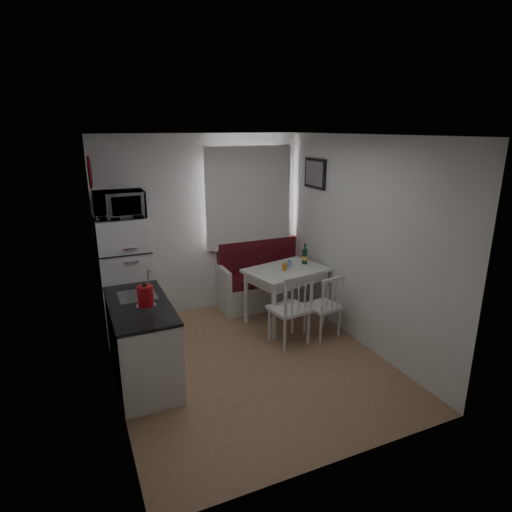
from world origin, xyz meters
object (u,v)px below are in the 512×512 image
(kitchen_counter, at_px, (142,341))
(microwave, at_px, (119,204))
(bench, at_px, (263,284))
(wine_bottle, at_px, (305,254))
(dining_table, at_px, (286,275))
(kettle, at_px, (145,296))
(fridge, at_px, (126,276))
(chair_right, at_px, (327,300))
(chair_left, at_px, (293,302))

(kitchen_counter, xyz_separation_m, microwave, (0.02, 1.19, 1.30))
(bench, bearing_deg, wine_bottle, -57.90)
(dining_table, bearing_deg, kettle, -171.45)
(fridge, bearing_deg, kitchen_counter, -90.90)
(fridge, xyz_separation_m, kettle, (0.03, -1.39, 0.23))
(kitchen_counter, xyz_separation_m, chair_right, (2.35, 0.00, 0.08))
(chair_right, bearing_deg, wine_bottle, 71.76)
(dining_table, bearing_deg, wine_bottle, 2.87)
(kitchen_counter, height_order, fridge, fridge)
(fridge, bearing_deg, wine_bottle, -11.24)
(fridge, bearing_deg, kettle, -88.77)
(kitchen_counter, distance_m, chair_left, 1.85)
(bench, xyz_separation_m, microwave, (-2.05, -0.16, 1.42))
(dining_table, xyz_separation_m, chair_right, (0.25, -0.66, -0.17))
(chair_left, bearing_deg, chair_right, -6.01)
(chair_left, bearing_deg, microwave, 139.46)
(bench, bearing_deg, kitchen_counter, -146.81)
(bench, distance_m, wine_bottle, 0.93)
(chair_left, distance_m, kettle, 1.85)
(chair_left, bearing_deg, fridge, 138.38)
(microwave, relative_size, wine_bottle, 2.00)
(bench, xyz_separation_m, wine_bottle, (0.37, -0.60, 0.61))
(kettle, relative_size, wine_bottle, 0.87)
(chair_left, xyz_separation_m, fridge, (-1.83, 1.25, 0.20))
(wine_bottle, bearing_deg, kitchen_counter, -162.72)
(chair_left, height_order, kettle, kettle)
(chair_right, distance_m, fridge, 2.65)
(fridge, distance_m, microwave, 0.96)
(dining_table, relative_size, chair_left, 2.31)
(dining_table, distance_m, chair_right, 0.73)
(dining_table, bearing_deg, chair_left, -123.55)
(chair_left, height_order, microwave, microwave)
(chair_right, xyz_separation_m, fridge, (-2.33, 1.24, 0.26))
(chair_left, distance_m, wine_bottle, 1.04)
(fridge, distance_m, kettle, 1.41)
(chair_right, xyz_separation_m, wine_bottle, (0.10, 0.76, 0.41))
(chair_right, bearing_deg, kitchen_counter, 169.33)
(dining_table, distance_m, microwave, 2.39)
(kitchen_counter, relative_size, wine_bottle, 4.39)
(fridge, xyz_separation_m, wine_bottle, (2.43, -0.48, 0.15))
(kitchen_counter, xyz_separation_m, fridge, (0.02, 1.24, 0.34))
(chair_right, height_order, fridge, fridge)
(kitchen_counter, xyz_separation_m, chair_left, (1.85, -0.01, 0.14))
(dining_table, relative_size, fridge, 0.75)
(bench, distance_m, microwave, 2.50)
(microwave, xyz_separation_m, kettle, (0.03, -1.34, -0.73))
(kitchen_counter, distance_m, chair_right, 2.35)
(kitchen_counter, height_order, chair_left, kitchen_counter)
(kettle, bearing_deg, bench, 36.67)
(wine_bottle, bearing_deg, microwave, 169.90)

